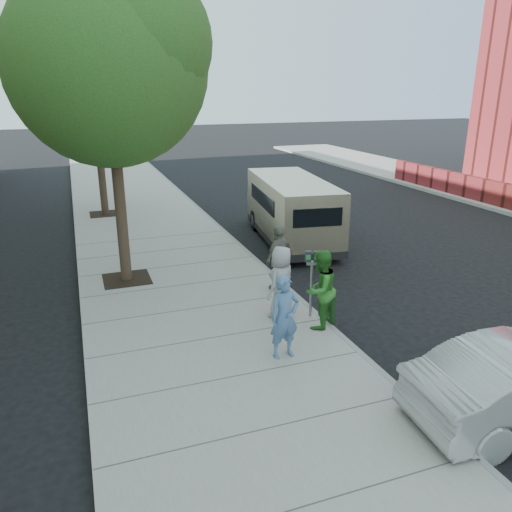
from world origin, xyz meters
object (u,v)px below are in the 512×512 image
at_px(tree_far, 94,88).
at_px(person_gray_shirt, 281,282).
at_px(van, 291,209).
at_px(person_striped_polo, 279,258).
at_px(person_green_shirt, 320,290).
at_px(tree_near, 109,58).
at_px(parking_meter, 312,270).
at_px(person_officer, 285,317).

distance_m(tree_far, person_gray_shirt, 12.08).
xyz_separation_m(van, person_striped_polo, (-2.11, -4.09, -0.15)).
xyz_separation_m(tree_far, person_striped_polo, (3.45, -9.57, -3.92)).
bearing_deg(person_green_shirt, person_gray_shirt, -80.44).
distance_m(tree_near, parking_meter, 6.65).
bearing_deg(tree_near, person_green_shirt, -50.57).
xyz_separation_m(person_green_shirt, person_gray_shirt, (-0.56, 0.73, -0.04)).
xyz_separation_m(tree_near, person_gray_shirt, (2.88, -3.46, -4.59)).
relative_size(tree_far, person_gray_shirt, 4.05).
height_order(person_officer, person_green_shirt, person_green_shirt).
bearing_deg(van, person_striped_polo, -109.51).
bearing_deg(parking_meter, tree_near, 154.58).
xyz_separation_m(parking_meter, person_officer, (-1.22, -1.39, -0.29)).
distance_m(person_green_shirt, person_striped_polo, 2.22).
height_order(tree_near, van, tree_near).
bearing_deg(person_striped_polo, van, -147.40).
relative_size(van, person_officer, 3.70).
bearing_deg(tree_near, person_gray_shirt, -50.18).
distance_m(tree_near, van, 7.43).
xyz_separation_m(person_officer, person_green_shirt, (1.16, 0.85, 0.04)).
xyz_separation_m(tree_far, van, (5.57, -5.48, -3.77)).
relative_size(parking_meter, person_green_shirt, 0.89).
xyz_separation_m(van, person_green_shirt, (-2.12, -6.31, -0.13)).
distance_m(tree_near, tree_far, 7.63).
bearing_deg(tree_far, person_gray_shirt, -75.39).
distance_m(tree_far, person_officer, 13.44).
relative_size(van, person_gray_shirt, 3.66).
bearing_deg(tree_near, parking_meter, -46.19).
distance_m(tree_near, person_officer, 7.20).
bearing_deg(parking_meter, van, 91.10).
xyz_separation_m(tree_near, tree_far, (-0.00, 7.60, -0.66)).
distance_m(tree_far, person_green_shirt, 12.88).
distance_m(person_officer, person_green_shirt, 1.44).
bearing_deg(person_green_shirt, tree_far, -101.70).
bearing_deg(person_gray_shirt, tree_near, -85.65).
relative_size(tree_near, person_gray_shirt, 4.69).
bearing_deg(van, tree_near, -151.33).
distance_m(parking_meter, person_gray_shirt, 0.71).
bearing_deg(van, tree_far, 143.29).
relative_size(tree_near, person_officer, 4.74).
bearing_deg(tree_far, person_striped_polo, -70.15).
bearing_deg(tree_near, tree_far, 90.00).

